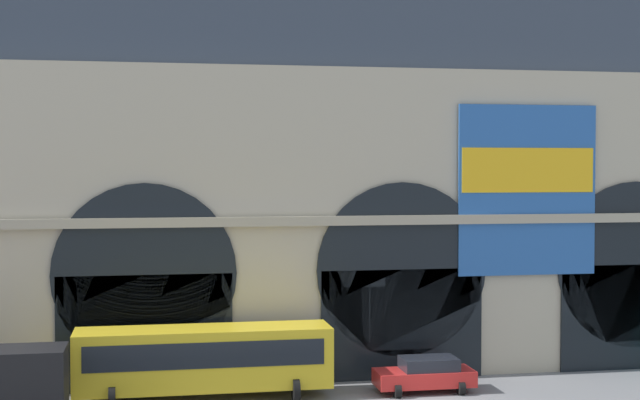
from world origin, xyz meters
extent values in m
cube|color=#B2A891|center=(0.00, 7.56, 7.37)|extent=(50.27, 5.11, 14.74)
cube|color=#333D4C|center=(0.00, 7.86, 17.19)|extent=(50.27, 4.51, 4.91)
cube|color=black|center=(-11.97, 4.95, 2.61)|extent=(7.84, 0.20, 5.23)
cylinder|color=black|center=(-11.97, 4.95, 5.23)|extent=(8.25, 0.20, 8.25)
cube|color=black|center=(0.00, 4.95, 2.61)|extent=(7.84, 0.20, 5.23)
cylinder|color=black|center=(0.00, 4.95, 5.23)|extent=(8.25, 0.20, 8.25)
cube|color=black|center=(11.97, 4.95, 2.61)|extent=(7.84, 0.20, 5.23)
cylinder|color=black|center=(11.97, 4.95, 5.23)|extent=(8.25, 0.20, 8.25)
cube|color=#2659A5|center=(6.21, 4.83, 8.95)|extent=(6.96, 0.12, 8.22)
cube|color=yellow|center=(6.21, 4.75, 9.92)|extent=(6.68, 0.04, 2.15)
cube|color=#A49A85|center=(0.00, 4.85, 7.57)|extent=(50.27, 0.50, 0.44)
cube|color=gold|center=(-9.46, 2.86, 1.80)|extent=(11.00, 2.50, 2.60)
cube|color=black|center=(-9.46, 1.59, 2.15)|extent=(10.12, 0.04, 1.10)
cylinder|color=black|center=(-13.31, 1.74, 0.50)|extent=(0.28, 1.00, 1.00)
cylinder|color=black|center=(-13.31, 3.99, 0.50)|extent=(0.28, 1.00, 1.00)
cylinder|color=black|center=(-5.61, 1.74, 0.50)|extent=(0.28, 1.00, 1.00)
cylinder|color=black|center=(-5.61, 3.99, 0.50)|extent=(0.28, 1.00, 1.00)
cube|color=red|center=(0.29, 2.32, 0.65)|extent=(4.40, 1.80, 0.70)
cube|color=black|center=(0.51, 2.32, 1.27)|extent=(2.46, 1.62, 0.55)
cylinder|color=black|center=(-1.16, 1.51, 0.30)|extent=(0.28, 0.60, 0.60)
cylinder|color=black|center=(-1.16, 3.13, 0.30)|extent=(0.28, 0.60, 0.60)
cylinder|color=black|center=(1.74, 1.51, 0.30)|extent=(0.28, 0.60, 0.60)
cylinder|color=black|center=(1.74, 3.13, 0.30)|extent=(0.28, 0.60, 0.60)
camera|label=1|loc=(-11.65, -36.76, 10.05)|focal=51.42mm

